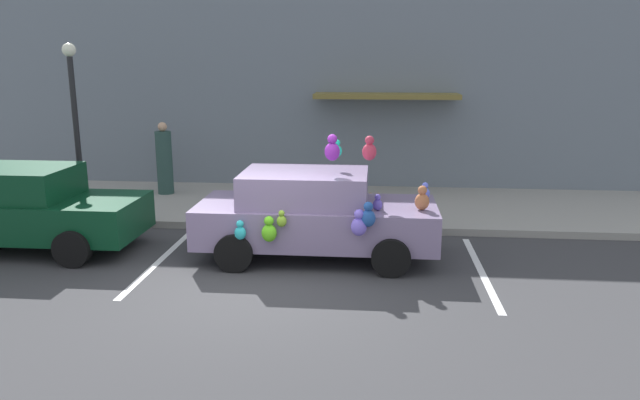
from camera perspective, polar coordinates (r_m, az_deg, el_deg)
The scene contains 10 objects.
ground_plane at distance 9.48m, azimuth -5.54°, elevation -8.12°, with size 60.00×60.00×0.00m, color #38383A.
sidewalk at distance 14.18m, azimuth -1.78°, elevation -0.48°, with size 24.00×4.00×0.15m, color gray.
storefront_building at distance 15.90m, azimuth -0.81°, elevation 12.38°, with size 24.00×1.25×6.40m.
parking_stripe_front at distance 10.41m, azimuth 15.09°, elevation -6.52°, with size 0.12×3.60×0.01m, color silver.
parking_stripe_rear at distance 10.92m, azimuth -15.01°, elevation -5.59°, with size 0.12×3.60×0.01m, color silver.
plush_covered_car at distance 10.53m, azimuth -0.55°, elevation -1.29°, with size 4.17×2.08×2.24m.
parked_sedan_behind at distance 12.27m, azimuth -26.66°, elevation -0.67°, with size 4.32×1.94×1.54m.
teddy_bear_on_sidewalk at distance 12.43m, azimuth 5.18°, elevation -0.79°, with size 0.32×0.27×0.62m.
street_lamp_post at distance 13.76m, azimuth -22.35°, elevation 7.89°, with size 0.28×0.28×3.62m.
pedestrian_near_shopfront at distance 15.40m, azimuth -14.61°, elevation 3.61°, with size 0.39×0.39×1.79m.
Camera 1 is at (1.72, -8.66, 3.46)m, focal length 33.58 mm.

